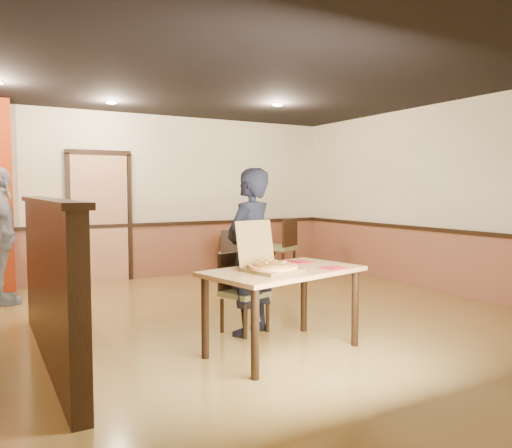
{
  "coord_description": "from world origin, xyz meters",
  "views": [
    {
      "loc": [
        -2.53,
        -4.9,
        1.53
      ],
      "look_at": [
        0.2,
        0.0,
        1.13
      ],
      "focal_mm": 35.0,
      "sensor_mm": 36.0,
      "label": 1
    }
  ],
  "objects": [
    {
      "name": "condiment",
      "position": [
        1.52,
        2.99,
        0.77
      ],
      "size": [
        0.07,
        0.07,
        0.17
      ],
      "primitive_type": "cylinder",
      "color": "brown",
      "rests_on": "side_table"
    },
    {
      "name": "napkin_far",
      "position": [
        0.29,
        -0.7,
        0.79
      ],
      "size": [
        0.24,
        0.24,
        0.01
      ],
      "rotation": [
        0.0,
        0.0,
        0.06
      ],
      "color": "red",
      "rests_on": "main_table"
    },
    {
      "name": "napkin_near",
      "position": [
        0.36,
        -1.2,
        0.79
      ],
      "size": [
        0.23,
        0.23,
        0.01
      ],
      "rotation": [
        0.0,
        0.0,
        0.09
      ],
      "color": "red",
      "rests_on": "main_table"
    },
    {
      "name": "wall_back",
      "position": [
        0.0,
        3.5,
        1.4
      ],
      "size": [
        7.0,
        0.0,
        7.0
      ],
      "primitive_type": "plane",
      "rotation": [
        1.57,
        0.0,
        0.0
      ],
      "color": "#FFF2C7",
      "rests_on": "floor"
    },
    {
      "name": "pizza_box",
      "position": [
        -0.24,
        -1.05,
        0.84
      ],
      "size": [
        0.51,
        0.57,
        0.45
      ],
      "rotation": [
        0.0,
        0.0,
        0.19
      ],
      "color": "brown",
      "rests_on": "main_table"
    },
    {
      "name": "diner_chair",
      "position": [
        -0.1,
        -0.2,
        0.46
      ],
      "size": [
        0.52,
        0.52,
        0.84
      ],
      "rotation": [
        0.0,
        0.0,
        0.3
      ],
      "color": "olive",
      "rests_on": "floor"
    },
    {
      "name": "spot_c",
      "position": [
        1.4,
        1.5,
        2.78
      ],
      "size": [
        0.14,
        0.14,
        0.02
      ],
      "primitive_type": "cylinder",
      "color": "beige",
      "rests_on": "ceiling"
    },
    {
      "name": "side_chair_left",
      "position": [
        1.12,
        2.44,
        0.47
      ],
      "size": [
        0.55,
        0.55,
        0.87
      ],
      "rotation": [
        0.0,
        0.0,
        2.78
      ],
      "color": "olive",
      "rests_on": "floor"
    },
    {
      "name": "pizza",
      "position": [
        -0.23,
        -1.1,
        0.83
      ],
      "size": [
        0.58,
        0.58,
        0.03
      ],
      "primitive_type": "cylinder",
      "rotation": [
        0.0,
        0.0,
        -0.4
      ],
      "color": "#D9954F",
      "rests_on": "pizza_box"
    },
    {
      "name": "side_chair_right",
      "position": [
        2.08,
        2.43,
        0.56
      ],
      "size": [
        0.69,
        0.69,
        1.02
      ],
      "rotation": [
        0.0,
        0.0,
        3.65
      ],
      "color": "olive",
      "rests_on": "floor"
    },
    {
      "name": "wall_right",
      "position": [
        3.5,
        0.0,
        1.4
      ],
      "size": [
        0.0,
        7.0,
        7.0
      ],
      "primitive_type": "plane",
      "rotation": [
        1.57,
        0.0,
        -1.57
      ],
      "color": "#FFF2C7",
      "rests_on": "floor"
    },
    {
      "name": "spot_b",
      "position": [
        -0.8,
        2.5,
        2.78
      ],
      "size": [
        0.14,
        0.14,
        0.02
      ],
      "primitive_type": "cylinder",
      "color": "beige",
      "rests_on": "ceiling"
    },
    {
      "name": "floor",
      "position": [
        0.0,
        0.0,
        0.0
      ],
      "size": [
        7.0,
        7.0,
        0.0
      ],
      "primitive_type": "plane",
      "color": "#A68240",
      "rests_on": "ground"
    },
    {
      "name": "main_table",
      "position": [
        -0.07,
        -1.01,
        0.67
      ],
      "size": [
        1.61,
        1.14,
        0.78
      ],
      "rotation": [
        0.0,
        0.0,
        0.22
      ],
      "color": "#B7834D",
      "rests_on": "floor"
    },
    {
      "name": "booth_partition",
      "position": [
        -2.0,
        -0.2,
        0.74
      ],
      "size": [
        0.2,
        3.1,
        1.44
      ],
      "color": "black",
      "rests_on": "floor"
    },
    {
      "name": "passerby",
      "position": [
        -2.29,
        2.45,
        0.91
      ],
      "size": [
        0.55,
        1.11,
        1.83
      ],
      "primitive_type": "imported",
      "rotation": [
        0.0,
        0.0,
        1.67
      ],
      "color": "gray",
      "rests_on": "floor"
    },
    {
      "name": "wainscot_right",
      "position": [
        3.47,
        0.0,
        0.45
      ],
      "size": [
        0.04,
        7.0,
        0.9
      ],
      "primitive_type": "cube",
      "color": "brown",
      "rests_on": "floor"
    },
    {
      "name": "side_table",
      "position": [
        1.59,
        3.05,
        0.51
      ],
      "size": [
        0.76,
        0.76,
        0.68
      ],
      "rotation": [
        0.0,
        0.0,
        -0.22
      ],
      "color": "#B7834D",
      "rests_on": "floor"
    },
    {
      "name": "diner",
      "position": [
        -0.07,
        -0.34,
        0.87
      ],
      "size": [
        0.76,
        0.66,
        1.75
      ],
      "primitive_type": "imported",
      "rotation": [
        0.0,
        0.0,
        3.61
      ],
      "color": "black",
      "rests_on": "floor"
    },
    {
      "name": "chair_rail_right",
      "position": [
        3.45,
        0.0,
        0.92
      ],
      "size": [
        0.06,
        7.0,
        0.06
      ],
      "primitive_type": "cube",
      "color": "black",
      "rests_on": "wall_right"
    },
    {
      "name": "back_door",
      "position": [
        -0.8,
        3.46,
        1.05
      ],
      "size": [
        0.9,
        0.06,
        2.1
      ],
      "primitive_type": "cube",
      "color": "tan",
      "rests_on": "wall_back"
    },
    {
      "name": "ceiling",
      "position": [
        0.0,
        0.0,
        2.8
      ],
      "size": [
        7.0,
        7.0,
        0.0
      ],
      "primitive_type": "plane",
      "rotation": [
        3.14,
        0.0,
        0.0
      ],
      "color": "black",
      "rests_on": "wall_back"
    },
    {
      "name": "wainscot_back",
      "position": [
        0.0,
        3.47,
        0.45
      ],
      "size": [
        7.0,
        0.04,
        0.9
      ],
      "primitive_type": "cube",
      "color": "brown",
      "rests_on": "floor"
    },
    {
      "name": "chair_rail_back",
      "position": [
        0.0,
        3.45,
        0.92
      ],
      "size": [
        7.0,
        0.06,
        0.06
      ],
      "primitive_type": "cube",
      "color": "black",
      "rests_on": "wall_back"
    }
  ]
}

